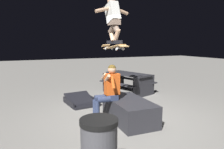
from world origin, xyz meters
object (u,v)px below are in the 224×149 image
skateboard (114,47)px  kicker_ramp (81,102)px  skater_airborne (113,18)px  person_sitting_on_ledge (108,90)px  picnic_table_back (128,80)px  ledge_box_main (129,111)px

skateboard → kicker_ramp: 2.27m
skater_airborne → skateboard: bearing=-175.9°
skater_airborne → kicker_ramp: bearing=18.1°
person_sitting_on_ledge → skateboard: 1.05m
skater_airborne → kicker_ramp: skater_airborne is taller
person_sitting_on_ledge → picnic_table_back: size_ratio=0.66×
kicker_ramp → skateboard: bearing=-162.4°
ledge_box_main → skateboard: 1.57m
kicker_ramp → picnic_table_back: bearing=-70.8°
skateboard → kicker_ramp: skateboard is taller
ledge_box_main → person_sitting_on_ledge: bearing=62.3°
skateboard → skater_airborne: (0.06, 0.00, 0.69)m
kicker_ramp → picnic_table_back: picnic_table_back is taller
kicker_ramp → person_sitting_on_ledge: bearing=-172.6°
person_sitting_on_ledge → skater_airborne: 1.72m
person_sitting_on_ledge → skater_airborne: skater_airborne is taller
person_sitting_on_ledge → picnic_table_back: bearing=-37.8°
ledge_box_main → skateboard: skateboard is taller
skater_airborne → picnic_table_back: 3.24m
ledge_box_main → person_sitting_on_ledge: 0.72m
kicker_ramp → picnic_table_back: size_ratio=0.55×
person_sitting_on_ledge → kicker_ramp: bearing=7.4°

